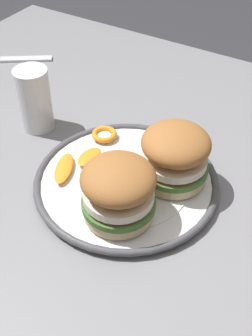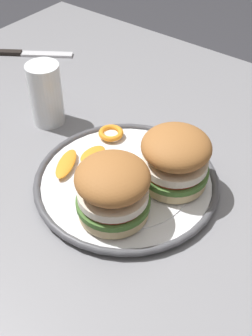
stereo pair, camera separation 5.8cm
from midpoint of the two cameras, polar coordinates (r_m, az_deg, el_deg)
dining_table at (r=0.82m, az=2.74°, el=-6.06°), size 1.32×1.03×0.73m
dinner_plate at (r=0.75m, az=2.23°, el=-1.82°), size 0.32×0.32×0.02m
sandwich_half_left at (r=0.71m, az=8.86°, el=1.24°), size 0.14×0.14×0.10m
sandwich_half_right at (r=0.65m, az=0.81°, el=-2.88°), size 0.13×0.13×0.10m
orange_peel_curled at (r=0.76m, az=1.24°, el=0.31°), size 0.06×0.06×0.01m
orange_peel_strip_long at (r=0.78m, az=-2.26°, el=1.73°), size 0.03×0.06×0.01m
orange_peel_strip_short at (r=0.76m, az=-5.74°, el=0.51°), size 0.06×0.08×0.01m
orange_peel_small_curl at (r=0.82m, az=0.03°, el=4.56°), size 0.06×0.06×0.01m
drinking_glass at (r=0.87m, az=-8.58°, el=9.11°), size 0.07×0.07×0.13m
table_knife at (r=1.16m, az=-11.98°, el=14.51°), size 0.19×0.14×0.01m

